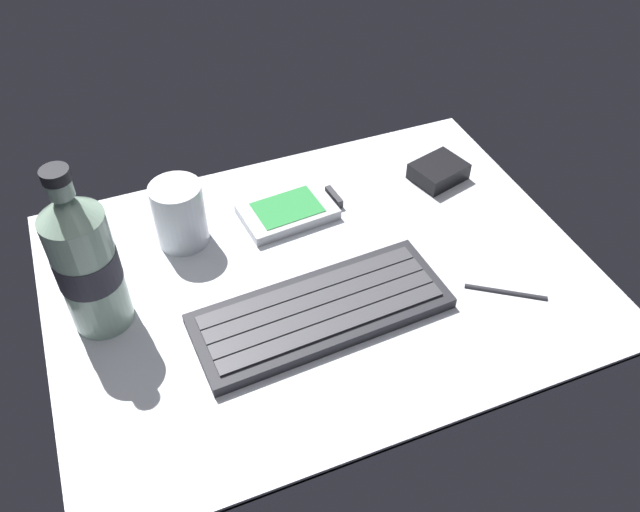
{
  "coord_description": "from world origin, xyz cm",
  "views": [
    {
      "loc": [
        -20.57,
        -51.42,
        57.29
      ],
      "look_at": [
        0.0,
        0.0,
        3.0
      ],
      "focal_mm": 37.08,
      "sensor_mm": 36.0,
      "label": 1
    }
  ],
  "objects_px": {
    "water_bottle": "(85,261)",
    "charger_block": "(438,171)",
    "stylus_pen": "(506,291)",
    "keyboard": "(321,310)",
    "juice_cup": "(180,216)",
    "handheld_device": "(292,210)"
  },
  "relations": [
    {
      "from": "keyboard",
      "to": "stylus_pen",
      "type": "bearing_deg",
      "value": -12.8
    },
    {
      "from": "keyboard",
      "to": "water_bottle",
      "type": "relative_size",
      "value": 1.42
    },
    {
      "from": "keyboard",
      "to": "water_bottle",
      "type": "bearing_deg",
      "value": 159.09
    },
    {
      "from": "keyboard",
      "to": "juice_cup",
      "type": "xyz_separation_m",
      "value": [
        -0.11,
        0.18,
        0.03
      ]
    },
    {
      "from": "water_bottle",
      "to": "stylus_pen",
      "type": "bearing_deg",
      "value": -17.07
    },
    {
      "from": "handheld_device",
      "to": "charger_block",
      "type": "xyz_separation_m",
      "value": [
        0.22,
        -0.0,
        0.0
      ]
    },
    {
      "from": "charger_block",
      "to": "stylus_pen",
      "type": "height_order",
      "value": "charger_block"
    },
    {
      "from": "stylus_pen",
      "to": "keyboard",
      "type": "bearing_deg",
      "value": -158.47
    },
    {
      "from": "keyboard",
      "to": "handheld_device",
      "type": "distance_m",
      "value": 0.18
    },
    {
      "from": "stylus_pen",
      "to": "water_bottle",
      "type": "bearing_deg",
      "value": -162.74
    },
    {
      "from": "juice_cup",
      "to": "charger_block",
      "type": "bearing_deg",
      "value": -1.24
    },
    {
      "from": "water_bottle",
      "to": "stylus_pen",
      "type": "distance_m",
      "value": 0.47
    },
    {
      "from": "handheld_device",
      "to": "stylus_pen",
      "type": "distance_m",
      "value": 0.29
    },
    {
      "from": "juice_cup",
      "to": "water_bottle",
      "type": "height_order",
      "value": "water_bottle"
    },
    {
      "from": "handheld_device",
      "to": "water_bottle",
      "type": "height_order",
      "value": "water_bottle"
    },
    {
      "from": "keyboard",
      "to": "charger_block",
      "type": "height_order",
      "value": "charger_block"
    },
    {
      "from": "charger_block",
      "to": "handheld_device",
      "type": "bearing_deg",
      "value": 179.34
    },
    {
      "from": "keyboard",
      "to": "water_bottle",
      "type": "height_order",
      "value": "water_bottle"
    },
    {
      "from": "handheld_device",
      "to": "stylus_pen",
      "type": "bearing_deg",
      "value": -50.7
    },
    {
      "from": "water_bottle",
      "to": "charger_block",
      "type": "distance_m",
      "value": 0.49
    },
    {
      "from": "handheld_device",
      "to": "stylus_pen",
      "type": "xyz_separation_m",
      "value": [
        0.18,
        -0.22,
        -0.0
      ]
    },
    {
      "from": "keyboard",
      "to": "stylus_pen",
      "type": "distance_m",
      "value": 0.22
    }
  ]
}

